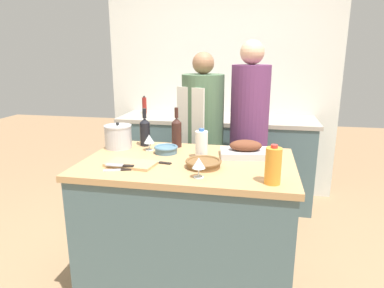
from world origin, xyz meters
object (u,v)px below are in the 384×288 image
Objects in this scene: stock_pot at (118,137)px; knife_paring at (118,170)px; mixing_bowl at (166,149)px; cutting_board at (131,164)px; person_cook_aproned at (202,136)px; milk_jug at (201,145)px; condiment_bottle_short at (257,109)px; knife_chef at (157,162)px; person_cook_guest at (249,131)px; wine_bottle_dark at (177,131)px; roasting_pan at (245,150)px; juice_jug at (273,166)px; wine_glass_right at (149,139)px; wine_bottle_green at (145,131)px; wicker_basket at (204,163)px; knife_bread at (121,165)px; condiment_bottle_tall at (144,105)px; wine_glass_left at (199,164)px.

stock_pot is 0.53m from knife_paring.
mixing_bowl is 1.02× the size of knife_paring.
cutting_board is 0.20× the size of person_cook_aproned.
milk_jug is 0.13× the size of person_cook_aproned.
knife_chef is at bearing -110.82° from condiment_bottle_short.
person_cook_guest reaches higher than person_cook_aproned.
wine_bottle_dark reaches higher than cutting_board.
stock_pot reaches higher than roasting_pan.
roasting_pan is 0.86m from knife_paring.
mixing_bowl is at bearing 89.52° from knife_chef.
roasting_pan is 0.31m from milk_jug.
juice_jug is 0.59m from milk_jug.
stock_pot is 1.12m from person_cook_guest.
wine_bottle_green is at bearing 120.37° from wine_glass_right.
juice_jug reaches higher than wine_glass_right.
wicker_basket is at bearing 17.85° from knife_paring.
knife_chef is (0.14, 0.08, -0.01)m from cutting_board.
knife_paring is 0.04m from knife_bread.
knife_paring is at bearing -162.15° from wicker_basket.
person_cook_aproned reaches higher than wicker_basket.
wine_glass_right is 0.47m from knife_paring.
knife_bread is (0.00, 0.03, 0.02)m from knife_paring.
cutting_board is at bearing -173.28° from wicker_basket.
person_cook_guest is at bearing 42.28° from wine_glass_right.
cutting_board is 1.63× the size of condiment_bottle_tall.
wine_glass_left reaches higher than cutting_board.
wine_bottle_dark reaches higher than knife_chef.
wine_glass_right is at bearing -69.95° from condiment_bottle_tall.
cutting_board is at bearing -90.91° from wine_glass_right.
mixing_bowl is 1.52m from condiment_bottle_short.
wicker_basket is at bearing -100.39° from condiment_bottle_short.
wicker_basket is 1.28× the size of knife_bread.
mixing_bowl reaches higher than knife_chef.
condiment_bottle_tall is at bearing 118.33° from wine_bottle_dark.
wine_glass_right is (0.07, -0.12, -0.03)m from wine_bottle_green.
juice_jug reaches higher than wicker_basket.
milk_jug is at bearing 29.45° from knife_chef.
juice_jug is 0.94m from wine_bottle_dark.
wine_glass_left is 1.01× the size of wine_glass_right.
wine_bottle_green is at bearing 169.13° from roasting_pan.
wine_glass_right is 0.72m from person_cook_aproned.
wine_glass_right is at bearing -141.75° from person_cook_guest.
person_cook_aproned is at bearing 81.00° from knife_chef.
milk_jug reaches higher than cutting_board.
juice_jug is at bearing -25.37° from stock_pot.
juice_jug is (0.41, -0.20, 0.08)m from wicker_basket.
cutting_board is 0.45m from stock_pot.
knife_paring is at bearing 177.02° from wine_glass_left.
wine_glass_left is at bearing -117.41° from roasting_pan.
wine_bottle_dark is at bearing 2.64° from wine_bottle_green.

